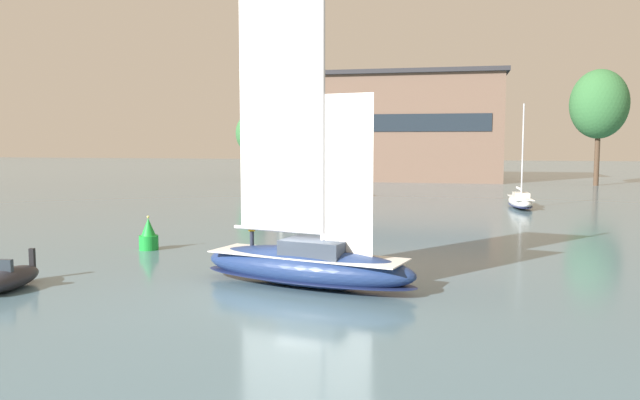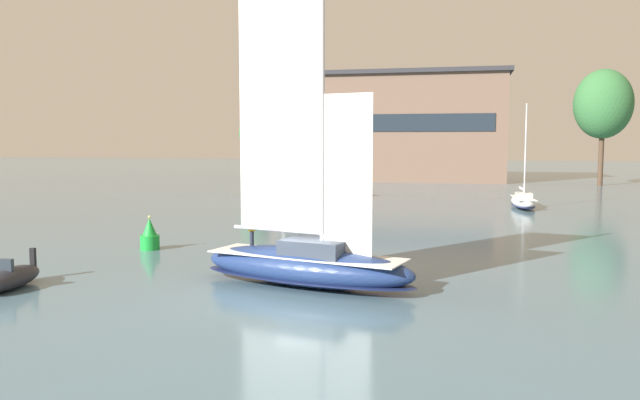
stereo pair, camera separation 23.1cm
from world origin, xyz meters
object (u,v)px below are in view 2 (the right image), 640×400
Objects in this scene: tree_shore_left at (603,104)px; tree_shore_center at (255,133)px; sailboat_moored_near_marina at (298,190)px; channel_buoy at (150,236)px; sailboat_moored_mid_channel at (283,196)px; sailboat_main at (306,261)px; motor_tender at (10,278)px; sailboat_moored_far_slip at (523,201)px.

tree_shore_center is at bearing 178.91° from tree_shore_left.
sailboat_moored_near_marina is 3.75× the size of channel_buoy.
sailboat_moored_mid_channel is (1.09, -10.52, 0.20)m from sailboat_moored_near_marina.
sailboat_moored_near_marina is 40.60m from channel_buoy.
sailboat_main is 3.53× the size of motor_tender.
sailboat_moored_mid_channel is at bearing -84.11° from sailboat_moored_near_marina.
sailboat_moored_mid_channel reaches higher than motor_tender.
sailboat_moored_near_marina is at bearing 95.89° from sailboat_moored_mid_channel.
tree_shore_center is 1.10× the size of sailboat_moored_far_slip.
tree_shore_left reaches higher than sailboat_main.
motor_tender is at bearing -91.59° from sailboat_moored_mid_channel.
tree_shore_left reaches higher than motor_tender.
tree_shore_left is 4.18× the size of motor_tender.
motor_tender is 1.97× the size of channel_buoy.
tree_shore_center is at bearing 118.62° from sailboat_moored_near_marina.
sailboat_moored_near_marina reaches higher than channel_buoy.
sailboat_moored_mid_channel is at bearing -179.08° from sailboat_moored_far_slip.
sailboat_moored_far_slip is 48.88m from motor_tender.
sailboat_moored_near_marina is 27.97m from sailboat_moored_far_slip.
tree_shore_left reaches higher than sailboat_moored_mid_channel.
sailboat_moored_near_marina is 51.43m from motor_tender.
sailboat_moored_near_marina is 0.76× the size of sailboat_moored_far_slip.
tree_shore_left is at bearing -1.09° from tree_shore_center.
tree_shore_left is 55.24m from tree_shore_center.
sailboat_moored_near_marina is 0.91× the size of sailboat_moored_mid_channel.
sailboat_moored_far_slip is at bearing 70.85° from sailboat_main.
sailboat_moored_mid_channel is 30.07m from channel_buoy.
sailboat_moored_near_marina is at bearing -147.67° from tree_shore_left.
tree_shore_center is 0.78× the size of sailboat_main.
channel_buoy is (0.06, -30.07, 0.10)m from sailboat_moored_mid_channel.
tree_shore_left is 1.68× the size of sailboat_moored_far_slip.
sailboat_moored_mid_channel is 0.84× the size of sailboat_moored_far_slip.
sailboat_moored_mid_channel is (-39.42, -36.16, -11.47)m from tree_shore_left.
motor_tender is (-40.56, -77.07, -11.72)m from tree_shore_left.
sailboat_moored_mid_channel reaches higher than channel_buoy.
sailboat_moored_near_marina is at bearing -61.38° from tree_shore_center.
tree_shore_center is 55.31m from sailboat_moored_far_slip.
tree_shore_left is 1.18× the size of sailboat_main.
sailboat_moored_far_slip is at bearing 57.69° from motor_tender.
channel_buoy reaches higher than motor_tender.
tree_shore_center is 79.81m from motor_tender.
tree_shore_center is at bearing 103.14° from channel_buoy.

